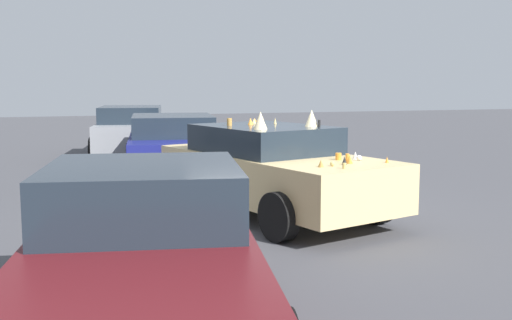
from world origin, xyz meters
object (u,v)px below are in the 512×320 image
object	(u,v)px
art_car_decorated	(272,169)
parked_sedan_row_back_far	(143,252)
parked_sedan_behind_left	(132,130)
parked_sedan_behind_right	(173,146)

from	to	relation	value
art_car_decorated	parked_sedan_row_back_far	world-z (taller)	art_car_decorated
parked_sedan_behind_left	parked_sedan_behind_right	bearing A→B (deg)	-164.80
art_car_decorated	parked_sedan_behind_right	size ratio (longest dim) A/B	1.03
parked_sedan_row_back_far	parked_sedan_behind_right	size ratio (longest dim) A/B	0.97
art_car_decorated	parked_sedan_behind_right	world-z (taller)	art_car_decorated
parked_sedan_behind_right	parked_sedan_row_back_far	bearing A→B (deg)	176.22
art_car_decorated	parked_sedan_behind_left	distance (m)	8.75
art_car_decorated	parked_sedan_behind_right	distance (m)	4.14
parked_sedan_behind_right	parked_sedan_behind_left	world-z (taller)	parked_sedan_behind_left
art_car_decorated	parked_sedan_behind_right	bearing A→B (deg)	174.84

